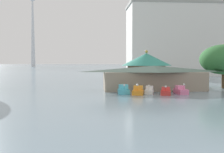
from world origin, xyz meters
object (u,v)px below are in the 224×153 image
at_px(green_roof_pavilion, 146,66).
at_px(pedal_boat_red, 166,92).
at_px(pedal_boat_orange, 138,91).
at_px(shoreline_tree_right, 224,60).
at_px(boathouse, 154,77).
at_px(pedal_boat_pink, 181,90).
at_px(background_building_block, 180,40).
at_px(distant_broadcast_tower, 33,12).
at_px(pedal_boat_white, 149,91).
at_px(pedal_boat_cyan, 124,90).

bearing_deg(green_roof_pavilion, pedal_boat_red, -94.00).
relative_size(pedal_boat_orange, pedal_boat_red, 0.92).
bearing_deg(shoreline_tree_right, boathouse, -169.10).
bearing_deg(pedal_boat_pink, background_building_block, 157.76).
distance_m(pedal_boat_pink, distant_broadcast_tower, 346.92).
relative_size(pedal_boat_orange, pedal_boat_pink, 0.97).
relative_size(boathouse, distant_broadcast_tower, 0.11).
distance_m(pedal_boat_pink, green_roof_pavilion, 22.18).
bearing_deg(boathouse, distant_broadcast_tower, 104.58).
bearing_deg(pedal_boat_white, background_building_block, 174.91).
height_order(pedal_boat_cyan, pedal_boat_orange, pedal_boat_orange).
bearing_deg(green_roof_pavilion, pedal_boat_pink, -87.44).
distance_m(pedal_boat_cyan, green_roof_pavilion, 22.85).
xyz_separation_m(pedal_boat_white, pedal_boat_pink, (4.74, -0.73, 0.05)).
bearing_deg(green_roof_pavilion, background_building_block, 62.81).
bearing_deg(pedal_boat_red, pedal_boat_white, -110.02).
bearing_deg(pedal_boat_red, pedal_boat_pink, 125.12).
bearing_deg(pedal_boat_orange, pedal_boat_red, 100.76).
relative_size(pedal_boat_white, shoreline_tree_right, 0.29).
bearing_deg(pedal_boat_orange, pedal_boat_cyan, -106.36).
xyz_separation_m(pedal_boat_orange, shoreline_tree_right, (17.88, 9.43, 4.89)).
bearing_deg(pedal_boat_red, green_roof_pavilion, -167.63).
distance_m(pedal_boat_red, green_roof_pavilion, 23.08).
height_order(pedal_boat_orange, green_roof_pavilion, green_roof_pavilion).
bearing_deg(pedal_boat_pink, boathouse, -159.88).
distance_m(pedal_boat_cyan, distant_broadcast_tower, 344.16).
xyz_separation_m(pedal_boat_orange, background_building_block, (26.76, 63.29, 12.87)).
distance_m(pedal_boat_white, shoreline_tree_right, 18.51).
bearing_deg(boathouse, pedal_boat_red, -87.84).
relative_size(pedal_boat_orange, distant_broadcast_tower, 0.02).
bearing_deg(pedal_boat_red, pedal_boat_orange, -77.84).
xyz_separation_m(pedal_boat_white, green_roof_pavilion, (3.76, 21.15, 3.54)).
distance_m(boathouse, shoreline_tree_right, 14.57).
bearing_deg(pedal_boat_white, pedal_boat_pink, 97.94).
height_order(pedal_boat_red, background_building_block, background_building_block).
height_order(boathouse, background_building_block, background_building_block).
relative_size(boathouse, green_roof_pavilion, 1.63).
bearing_deg(background_building_block, pedal_boat_red, -109.55).
distance_m(pedal_boat_cyan, pedal_boat_white, 4.07).
distance_m(pedal_boat_red, distant_broadcast_tower, 347.13).
height_order(green_roof_pavilion, background_building_block, background_building_block).
height_order(pedal_boat_red, green_roof_pavilion, green_roof_pavilion).
xyz_separation_m(pedal_boat_red, distant_broadcast_tower, (-84.16, 329.48, 69.71)).
bearing_deg(green_roof_pavilion, pedal_boat_white, -100.09).
bearing_deg(shoreline_tree_right, pedal_boat_cyan, -157.71).
height_order(pedal_boat_white, background_building_block, background_building_block).
height_order(pedal_boat_cyan, pedal_boat_white, pedal_boat_cyan).
xyz_separation_m(pedal_boat_red, background_building_block, (22.58, 63.59, 12.96)).
height_order(pedal_boat_cyan, green_roof_pavilion, green_roof_pavilion).
xyz_separation_m(pedal_boat_cyan, background_building_block, (28.82, 62.03, 12.85)).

